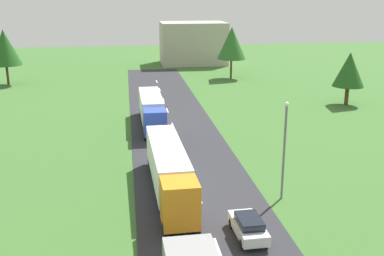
# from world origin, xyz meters

# --- Properties ---
(road) EXTENTS (10.00, 140.00, 0.06)m
(road) POSITION_xyz_m (0.00, 24.50, 0.03)
(road) COLOR #2B2B30
(road) RESTS_ON ground
(truck_second) EXTENTS (2.82, 14.59, 3.60)m
(truck_second) POSITION_xyz_m (-2.24, 32.48, 2.16)
(truck_second) COLOR orange
(truck_second) RESTS_ON road
(truck_third) EXTENTS (2.58, 12.98, 3.47)m
(truck_third) POSITION_xyz_m (-2.48, 52.33, 2.06)
(truck_third) COLOR blue
(truck_third) RESTS_ON road
(car_third) EXTENTS (1.85, 4.07, 1.50)m
(car_third) POSITION_xyz_m (2.20, 24.89, 0.85)
(car_third) COLOR white
(car_third) RESTS_ON road
(lamppost_second) EXTENTS (0.36, 0.36, 7.70)m
(lamppost_second) POSITION_xyz_m (6.33, 30.44, 4.32)
(lamppost_second) COLOR slate
(lamppost_second) RESTS_ON ground
(tree_oak) EXTENTS (5.32, 5.32, 9.46)m
(tree_oak) POSITION_xyz_m (13.96, 82.34, 6.52)
(tree_oak) COLOR #513823
(tree_oak) RESTS_ON ground
(tree_pine) EXTENTS (4.38, 4.38, 7.45)m
(tree_pine) POSITION_xyz_m (25.70, 59.52, 5.01)
(tree_pine) COLOR #513823
(tree_pine) RESTS_ON ground
(tree_elm) EXTENTS (5.45, 5.45, 9.43)m
(tree_elm) POSITION_xyz_m (-25.71, 81.64, 6.42)
(tree_elm) COLOR #513823
(tree_elm) RESTS_ON ground
(distant_building) EXTENTS (14.23, 10.19, 9.14)m
(distant_building) POSITION_xyz_m (9.60, 101.73, 4.57)
(distant_building) COLOR #B2A899
(distant_building) RESTS_ON ground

